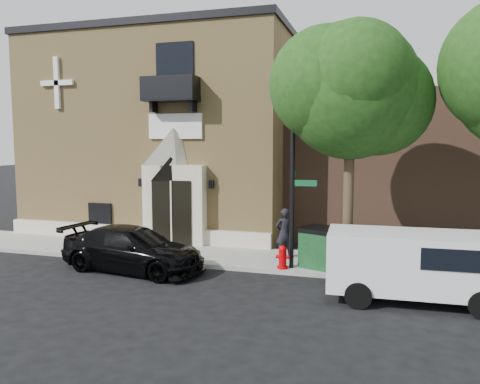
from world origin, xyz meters
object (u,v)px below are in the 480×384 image
(street_sign, at_px, (293,185))
(fire_hydrant, at_px, (283,257))
(pedestrian_near, at_px, (284,233))
(black_sedan, at_px, (133,249))
(cargo_van, at_px, (422,264))
(dumpster, at_px, (333,249))

(street_sign, height_order, fire_hydrant, street_sign)
(street_sign, bearing_deg, fire_hydrant, -142.05)
(street_sign, xyz_separation_m, pedestrian_near, (-0.50, 1.20, -1.84))
(street_sign, height_order, pedestrian_near, street_sign)
(black_sedan, bearing_deg, cargo_van, -87.01)
(black_sedan, bearing_deg, pedestrian_near, -54.07)
(fire_hydrant, relative_size, dumpster, 0.34)
(black_sedan, relative_size, cargo_van, 1.07)
(cargo_van, height_order, dumpster, cargo_van)
(black_sedan, xyz_separation_m, cargo_van, (8.95, -0.65, 0.32))
(dumpster, distance_m, pedestrian_near, 2.06)
(pedestrian_near, bearing_deg, street_sign, 80.07)
(dumpster, bearing_deg, black_sedan, -146.31)
(cargo_van, xyz_separation_m, dumpster, (-2.54, 2.19, -0.23))
(fire_hydrant, bearing_deg, cargo_van, -23.02)
(cargo_van, distance_m, fire_hydrant, 4.49)
(fire_hydrant, xyz_separation_m, dumpster, (1.56, 0.44, 0.29))
(dumpster, bearing_deg, fire_hydrant, -144.02)
(street_sign, bearing_deg, cargo_van, -30.02)
(pedestrian_near, bearing_deg, fire_hydrant, 66.46)
(black_sedan, relative_size, fire_hydrant, 6.49)
(black_sedan, height_order, street_sign, street_sign)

